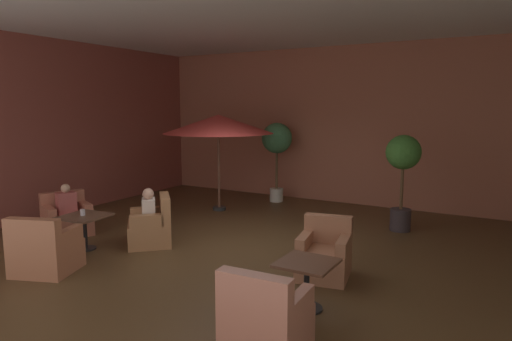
{
  "coord_description": "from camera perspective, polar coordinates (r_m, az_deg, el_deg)",
  "views": [
    {
      "loc": [
        3.96,
        -6.48,
        2.47
      ],
      "look_at": [
        0.0,
        0.45,
        1.32
      ],
      "focal_mm": 31.23,
      "sensor_mm": 36.0,
      "label": 1
    }
  ],
  "objects": [
    {
      "name": "patio_umbrella_tall_red",
      "position": [
        10.53,
        -4.84,
        5.91
      ],
      "size": [
        2.61,
        2.61,
        2.28
      ],
      "color": "#2D2D2D",
      "rests_on": "ground_plane"
    },
    {
      "name": "armchair_front_left_east",
      "position": [
        9.4,
        -23.07,
        -5.79
      ],
      "size": [
        0.96,
        1.02,
        0.82
      ],
      "color": "#B6674E",
      "rests_on": "ground_plane"
    },
    {
      "name": "patron_blue_shirt",
      "position": [
        9.29,
        -23.13,
        -3.66
      ],
      "size": [
        0.35,
        0.41,
        0.59
      ],
      "color": "#B3544F",
      "rests_on": "ground_plane"
    },
    {
      "name": "potted_tree_left_corner",
      "position": [
        9.23,
        18.29,
        0.65
      ],
      "size": [
        0.68,
        0.68,
        1.92
      ],
      "color": "#372D30",
      "rests_on": "ground_plane"
    },
    {
      "name": "cafe_table_front_right",
      "position": [
        5.59,
        6.51,
        -13.02
      ],
      "size": [
        0.67,
        0.67,
        0.61
      ],
      "color": "black",
      "rests_on": "ground_plane"
    },
    {
      "name": "cafe_table_front_left",
      "position": [
        8.3,
        -21.1,
        -6.2
      ],
      "size": [
        0.77,
        0.77,
        0.61
      ],
      "color": "black",
      "rests_on": "ground_plane"
    },
    {
      "name": "armchair_front_left_south",
      "position": [
        7.42,
        -25.42,
        -9.39
      ],
      "size": [
        1.03,
        1.0,
        0.9
      ],
      "color": "#AF6A49",
      "rests_on": "ground_plane"
    },
    {
      "name": "ground_plane",
      "position": [
        7.99,
        -1.64,
        -9.89
      ],
      "size": [
        10.16,
        9.08,
        0.02
      ],
      "primitive_type": "cube",
      "color": "#513921"
    },
    {
      "name": "iced_drink_cup",
      "position": [
        8.26,
        -21.32,
        -5.01
      ],
      "size": [
        0.08,
        0.08,
        0.11
      ],
      "primitive_type": "cylinder",
      "color": "white",
      "rests_on": "cafe_table_front_left"
    },
    {
      "name": "armchair_front_left_north",
      "position": [
        8.27,
        -13.18,
        -7.06
      ],
      "size": [
        1.06,
        1.06,
        0.89
      ],
      "color": "#AE764B",
      "rests_on": "ground_plane"
    },
    {
      "name": "wall_back_brick",
      "position": [
        11.68,
        9.94,
        5.72
      ],
      "size": [
        10.16,
        0.08,
        3.98
      ],
      "primitive_type": "cube",
      "color": "#AA624A",
      "rests_on": "ground_plane"
    },
    {
      "name": "armchair_front_right_north",
      "position": [
        4.67,
        1.21,
        -18.95
      ],
      "size": [
        0.78,
        0.78,
        0.93
      ],
      "color": "#AD6853",
      "rests_on": "ground_plane"
    },
    {
      "name": "wall_left_accent",
      "position": [
        11.1,
        -24.59,
        4.98
      ],
      "size": [
        0.08,
        9.08,
        3.98
      ],
      "primitive_type": "cube",
      "color": "brown",
      "rests_on": "ground_plane"
    },
    {
      "name": "patron_by_window",
      "position": [
        8.18,
        -13.59,
        -4.62
      ],
      "size": [
        0.41,
        0.42,
        0.62
      ],
      "color": "silver",
      "rests_on": "ground_plane"
    },
    {
      "name": "ceiling_slab",
      "position": [
        7.75,
        -1.77,
        19.65
      ],
      "size": [
        10.16,
        9.08,
        0.06
      ],
      "primitive_type": "cube",
      "color": "silver",
      "rests_on": "wall_back_brick"
    },
    {
      "name": "armchair_front_right_east",
      "position": [
        6.69,
        8.77,
        -10.67
      ],
      "size": [
        0.83,
        0.89,
        0.85
      ],
      "color": "#A36849",
      "rests_on": "ground_plane"
    },
    {
      "name": "potted_tree_mid_left",
      "position": [
        11.52,
        2.68,
        3.54
      ],
      "size": [
        0.79,
        0.79,
        2.06
      ],
      "color": "beige",
      "rests_on": "ground_plane"
    }
  ]
}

